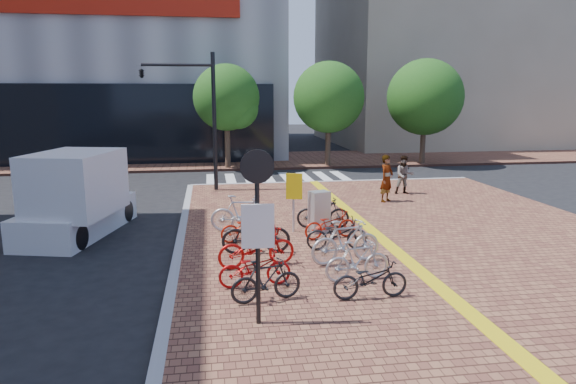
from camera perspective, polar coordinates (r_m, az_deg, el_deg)
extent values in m
plane|color=black|center=(13.65, 4.74, -8.21)|extent=(120.00, 120.00, 0.00)
cube|color=brown|center=(10.62, 28.16, -14.92)|extent=(14.00, 34.00, 0.15)
cube|color=gold|center=(10.05, 23.46, -15.49)|extent=(0.40, 34.00, 0.01)
cube|color=gray|center=(8.77, -14.55, -19.56)|extent=(0.25, 34.00, 0.15)
cube|color=gray|center=(25.64, 5.04, 1.07)|extent=(14.00, 0.25, 0.15)
cube|color=brown|center=(33.95, -3.53, 3.53)|extent=(70.00, 8.00, 0.15)
cube|color=gray|center=(49.46, 17.15, 15.78)|extent=(20.00, 18.00, 18.00)
cube|color=silver|center=(26.90, -8.52, 1.31)|extent=(0.50, 4.00, 0.01)
cube|color=silver|center=(26.92, -6.39, 1.37)|extent=(0.50, 4.00, 0.01)
cube|color=silver|center=(26.98, -4.27, 1.43)|extent=(0.50, 4.00, 0.01)
cube|color=silver|center=(27.07, -2.15, 1.48)|extent=(0.50, 4.00, 0.01)
cube|color=silver|center=(27.20, -0.06, 1.54)|extent=(0.50, 4.00, 0.01)
cube|color=silver|center=(27.37, 2.01, 1.59)|extent=(0.50, 4.00, 0.01)
cube|color=silver|center=(27.57, 4.05, 1.64)|extent=(0.50, 4.00, 0.01)
cube|color=silver|center=(27.81, 6.06, 1.68)|extent=(0.50, 4.00, 0.01)
cylinder|color=#38281E|center=(30.19, -6.74, 5.17)|extent=(0.32, 0.32, 2.60)
sphere|color=#194714|center=(30.04, -6.86, 10.39)|extent=(3.80, 3.80, 3.80)
sphere|color=#194714|center=(29.78, -5.64, 9.26)|extent=(2.40, 2.40, 2.40)
cylinder|color=#38281E|center=(30.99, 4.47, 5.36)|extent=(0.32, 0.32, 2.60)
sphere|color=#194714|center=(30.84, 4.54, 10.45)|extent=(4.20, 4.20, 4.20)
sphere|color=#194714|center=(30.70, 5.76, 9.31)|extent=(2.40, 2.40, 2.40)
cylinder|color=#38281E|center=(32.88, 14.75, 5.36)|extent=(0.32, 0.32, 2.60)
sphere|color=#194714|center=(32.74, 14.98, 10.15)|extent=(4.60, 4.60, 4.60)
sphere|color=#194714|center=(32.72, 16.12, 9.04)|extent=(2.40, 2.40, 2.40)
imported|color=black|center=(10.92, -2.44, -9.78)|extent=(1.60, 0.73, 0.93)
imported|color=#AB0C0C|center=(11.74, -3.69, -8.42)|extent=(1.70, 0.72, 0.87)
imported|color=#B3100C|center=(12.98, -3.52, -6.11)|extent=(2.07, 1.03, 1.04)
imported|color=black|center=(14.00, -3.57, -4.64)|extent=(1.89, 0.57, 1.13)
imported|color=red|center=(15.19, -4.51, -3.93)|extent=(1.70, 0.87, 0.85)
imported|color=#B7B8BC|center=(16.22, -5.18, -2.39)|extent=(2.01, 0.81, 1.18)
imported|color=black|center=(11.21, 9.14, -9.52)|extent=(1.66, 0.63, 0.86)
imported|color=#A9A9AE|center=(12.15, 7.72, -7.57)|extent=(1.66, 0.70, 0.97)
imported|color=#A7A7AB|center=(13.27, 6.44, -5.51)|extent=(1.99, 0.91, 1.16)
imported|color=black|center=(14.41, 5.48, -4.66)|extent=(1.76, 0.70, 0.91)
imported|color=#B01D0C|center=(15.50, 4.71, -3.61)|extent=(1.72, 0.87, 0.86)
imported|color=black|center=(16.63, 3.91, -2.31)|extent=(1.76, 0.75, 1.02)
imported|color=gray|center=(20.93, 10.91, 1.49)|extent=(0.82, 0.78, 1.89)
imported|color=#515467|center=(22.70, 12.81, 1.87)|extent=(0.90, 0.75, 1.67)
cube|color=#AFAEB3|center=(16.17, 3.48, -2.19)|extent=(0.70, 0.60, 1.30)
cylinder|color=#B7B7BC|center=(16.05, 0.62, -1.30)|extent=(0.09, 0.09, 1.83)
cube|color=yellow|center=(15.89, 0.65, 0.63)|extent=(0.51, 0.16, 0.81)
cylinder|color=black|center=(9.54, -3.39, -5.32)|extent=(0.09, 0.09, 3.31)
cylinder|color=black|center=(9.19, -3.45, 2.84)|extent=(0.62, 0.07, 0.62)
cube|color=silver|center=(9.41, -3.37, -3.82)|extent=(0.61, 0.07, 0.83)
cylinder|color=black|center=(23.13, -8.18, 7.65)|extent=(0.18, 0.18, 6.05)
cylinder|color=black|center=(23.16, -12.20, 13.64)|extent=(3.02, 0.12, 0.12)
imported|color=black|center=(23.28, -15.98, 12.71)|extent=(0.27, 1.25, 0.50)
cube|color=silver|center=(17.87, -22.29, -2.81)|extent=(3.10, 5.06, 0.94)
cube|color=silver|center=(18.84, -20.63, 1.57)|extent=(2.42, 2.42, 1.36)
cube|color=silver|center=(16.90, -23.93, 0.85)|extent=(2.76, 3.36, 1.89)
cylinder|color=black|center=(19.74, -22.31, -1.86)|extent=(0.41, 0.77, 0.73)
cylinder|color=black|center=(16.95, -27.57, -4.33)|extent=(0.41, 0.77, 0.73)
cylinder|color=black|center=(18.98, -17.55, -2.04)|extent=(0.41, 0.77, 0.73)
cylinder|color=black|center=(16.05, -22.22, -4.70)|extent=(0.41, 0.77, 0.73)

